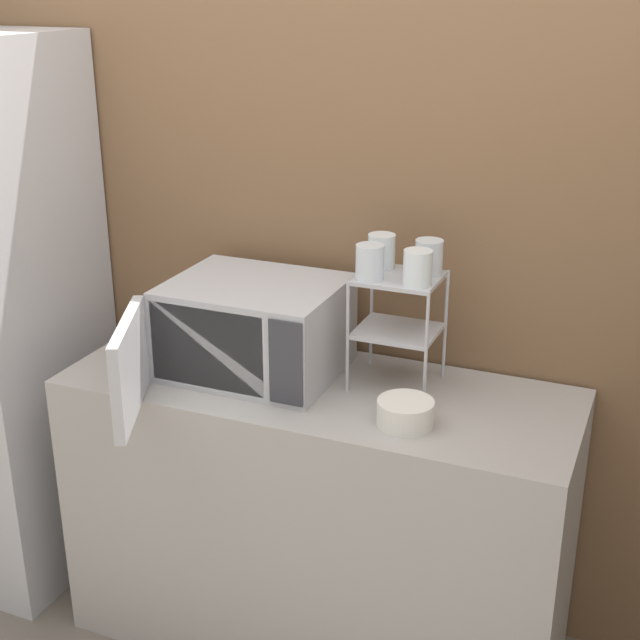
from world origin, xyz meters
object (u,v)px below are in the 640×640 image
glass_back_right (429,257)px  bowl (405,413)px  glass_back_left (382,251)px  dish_rack (398,308)px  glass_front_right (418,268)px  glass_front_left (370,262)px  microwave (249,329)px

glass_back_right → bowl: size_ratio=0.64×
glass_back_left → glass_back_right: bearing=-1.5°
dish_rack → glass_front_right: bearing=-39.0°
glass_back_right → bowl: glass_back_right is taller
glass_front_left → glass_back_right: same height
glass_back_left → bowl: 0.50m
glass_front_right → bowl: (0.04, -0.18, -0.36)m
microwave → dish_rack: bearing=12.0°
glass_front_right → bowl: glass_front_right is taller
dish_rack → glass_front_left: (-0.07, -0.06, 0.15)m
microwave → dish_rack: (0.44, 0.09, 0.10)m
glass_back_right → glass_front_right: bearing=-90.3°
dish_rack → glass_front_right: (0.07, -0.06, 0.15)m
microwave → glass_front_right: size_ratio=7.90×
glass_front_right → glass_back_right: bearing=89.7°
microwave → glass_back_left: glass_back_left is taller
microwave → glass_front_left: size_ratio=7.90×
microwave → glass_back_left: size_ratio=7.90×
dish_rack → glass_front_left: bearing=-140.5°
glass_front_right → glass_back_left: same height
microwave → glass_back_right: glass_back_right is taller
bowl → dish_rack: bearing=113.6°
microwave → dish_rack: 0.46m
glass_front_left → bowl: 0.44m
glass_back_left → microwave: bearing=-157.7°
microwave → bowl: 0.57m
microwave → glass_back_left: bearing=22.3°
glass_front_left → glass_front_right: same height
microwave → glass_front_left: 0.45m
bowl → glass_back_right: bearing=96.8°
bowl → glass_back_left: bearing=121.2°
dish_rack → glass_front_left: glass_front_left is taller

